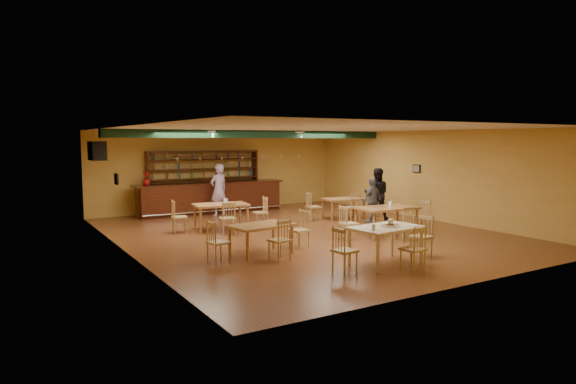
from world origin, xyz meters
TOP-DOWN VIEW (x-y plane):
  - floor at (0.00, 0.00)m, footprint 12.00×12.00m
  - ceiling_beam at (0.00, 2.80)m, footprint 10.00×0.30m
  - track_rail_left at (-1.80, 3.40)m, footprint 0.05×2.50m
  - track_rail_right at (1.40, 3.40)m, footprint 0.05×2.50m
  - ac_unit at (-4.80, 4.20)m, footprint 0.34×0.70m
  - picture_left at (-4.97, 1.00)m, footprint 0.04×0.34m
  - picture_right at (4.97, 0.50)m, footprint 0.04×0.34m
  - bar_counter at (-0.72, 5.15)m, footprint 5.63×0.85m
  - back_bar_hutch at (-0.72, 5.78)m, footprint 4.35×0.40m
  - poinsettia at (-3.08, 5.15)m, footprint 0.35×0.35m
  - dining_table_a at (-1.81, 1.73)m, footprint 1.70×1.18m
  - dining_table_b at (2.70, 1.65)m, footprint 1.48×1.01m
  - dining_table_c at (-2.35, -1.84)m, footprint 1.57×1.08m
  - dining_table_d at (1.74, -1.59)m, footprint 1.70×1.08m
  - near_table at (-0.44, -3.99)m, footprint 1.62×1.14m
  - pizza_tray at (-0.33, -3.99)m, footprint 0.50×0.50m
  - parmesan_shaker at (-0.93, -4.15)m, footprint 0.08×0.08m
  - napkin_stack at (-0.06, -3.77)m, footprint 0.25×0.24m
  - pizza_server at (-0.17, -3.93)m, footprint 0.33×0.13m
  - side_plate at (0.16, -4.21)m, footprint 0.24×0.24m
  - patron_bar at (-0.76, 4.33)m, footprint 0.76×0.58m
  - patron_right_a at (3.50, 0.85)m, footprint 1.07×1.04m
  - patron_right_b at (2.94, 0.41)m, footprint 0.92×0.56m

SIDE VIEW (x-z plane):
  - floor at x=0.00m, z-range 0.00..0.00m
  - dining_table_b at x=2.70m, z-range 0.00..0.69m
  - dining_table_c at x=-2.35m, z-range 0.00..0.72m
  - dining_table_a at x=-1.81m, z-range 0.00..0.79m
  - near_table at x=-0.44m, z-range 0.00..0.82m
  - dining_table_d at x=1.74m, z-range 0.00..0.82m
  - bar_counter at x=-0.72m, z-range 0.00..1.13m
  - patron_right_b at x=2.94m, z-range 0.00..1.46m
  - side_plate at x=0.16m, z-range 0.82..0.83m
  - pizza_tray at x=-0.33m, z-range 0.82..0.83m
  - napkin_stack at x=-0.06m, z-range 0.82..0.85m
  - pizza_server at x=-0.17m, z-range 0.83..0.84m
  - patron_right_a at x=3.50m, z-range 0.00..1.74m
  - parmesan_shaker at x=-0.93m, z-range 0.82..0.93m
  - patron_bar at x=-0.76m, z-range 0.00..1.85m
  - back_bar_hutch at x=-0.72m, z-range 0.00..2.28m
  - poinsettia at x=-3.08m, z-range 1.13..1.61m
  - picture_left at x=-4.97m, z-range 1.56..1.84m
  - picture_right at x=4.97m, z-range 1.56..1.84m
  - ac_unit at x=-4.80m, z-range 2.11..2.59m
  - ceiling_beam at x=0.00m, z-range 2.75..3.00m
  - track_rail_left at x=-1.80m, z-range 2.92..2.96m
  - track_rail_right at x=1.40m, z-range 2.92..2.96m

